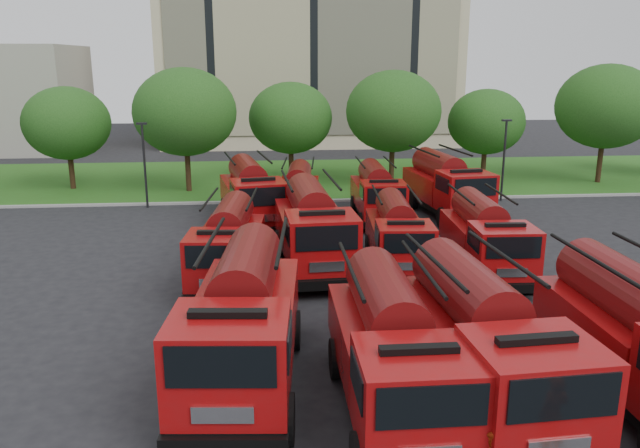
# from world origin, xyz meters

# --- Properties ---
(ground) EXTENTS (140.00, 140.00, 0.00)m
(ground) POSITION_xyz_m (0.00, 0.00, 0.00)
(ground) COLOR black
(ground) RESTS_ON ground
(lawn) EXTENTS (70.00, 16.00, 0.12)m
(lawn) POSITION_xyz_m (0.00, 26.00, 0.06)
(lawn) COLOR #2A5215
(lawn) RESTS_ON ground
(curb) EXTENTS (70.00, 0.30, 0.14)m
(curb) POSITION_xyz_m (0.00, 17.90, 0.07)
(curb) COLOR gray
(curb) RESTS_ON ground
(apartment_building) EXTENTS (30.00, 14.18, 25.00)m
(apartment_building) POSITION_xyz_m (2.00, 47.94, 12.50)
(apartment_building) COLOR beige
(apartment_building) RESTS_ON ground
(tree_1) EXTENTS (5.71, 5.71, 6.98)m
(tree_1) POSITION_xyz_m (-16.00, 23.00, 4.55)
(tree_1) COLOR #382314
(tree_1) RESTS_ON ground
(tree_2) EXTENTS (6.72, 6.72, 8.22)m
(tree_2) POSITION_xyz_m (-8.00, 21.50, 5.35)
(tree_2) COLOR #382314
(tree_2) RESTS_ON ground
(tree_3) EXTENTS (5.88, 5.88, 7.19)m
(tree_3) POSITION_xyz_m (-1.00, 24.00, 4.68)
(tree_3) COLOR #382314
(tree_3) RESTS_ON ground
(tree_4) EXTENTS (6.55, 6.55, 8.01)m
(tree_4) POSITION_xyz_m (6.00, 22.50, 5.22)
(tree_4) COLOR #382314
(tree_4) RESTS_ON ground
(tree_5) EXTENTS (5.46, 5.46, 6.68)m
(tree_5) POSITION_xyz_m (13.00, 23.50, 4.35)
(tree_5) COLOR #382314
(tree_5) RESTS_ON ground
(tree_6) EXTENTS (6.89, 6.89, 8.42)m
(tree_6) POSITION_xyz_m (21.00, 22.00, 5.49)
(tree_6) COLOR #382314
(tree_6) RESTS_ON ground
(lamp_post_0) EXTENTS (0.60, 0.25, 5.11)m
(lamp_post_0) POSITION_xyz_m (-10.00, 17.20, 2.90)
(lamp_post_0) COLOR black
(lamp_post_0) RESTS_ON ground
(lamp_post_1) EXTENTS (0.60, 0.25, 5.11)m
(lamp_post_1) POSITION_xyz_m (12.00, 17.20, 2.90)
(lamp_post_1) COLOR black
(lamp_post_1) RESTS_ON ground
(fire_truck_0) EXTENTS (3.46, 8.20, 3.64)m
(fire_truck_0) POSITION_xyz_m (-3.56, -4.47, 1.83)
(fire_truck_0) COLOR black
(fire_truck_0) RESTS_ON ground
(fire_truck_1) EXTENTS (2.76, 7.44, 3.38)m
(fire_truck_1) POSITION_xyz_m (0.19, -6.34, 1.70)
(fire_truck_1) COLOR black
(fire_truck_1) RESTS_ON ground
(fire_truck_2) EXTENTS (3.24, 7.93, 3.54)m
(fire_truck_2) POSITION_xyz_m (2.49, -6.27, 1.78)
(fire_truck_2) COLOR black
(fire_truck_2) RESTS_ON ground
(fire_truck_4) EXTENTS (2.97, 7.05, 3.13)m
(fire_truck_4) POSITION_xyz_m (-4.38, 3.63, 1.57)
(fire_truck_4) COLOR black
(fire_truck_4) RESTS_ON ground
(fire_truck_5) EXTENTS (3.20, 7.92, 3.54)m
(fire_truck_5) POSITION_xyz_m (-0.91, 5.08, 1.78)
(fire_truck_5) COLOR black
(fire_truck_5) RESTS_ON ground
(fire_truck_6) EXTENTS (2.74, 6.59, 2.93)m
(fire_truck_6) POSITION_xyz_m (2.68, 4.87, 1.47)
(fire_truck_6) COLOR black
(fire_truck_6) RESTS_ON ground
(fire_truck_7) EXTENTS (2.75, 6.90, 3.09)m
(fire_truck_7) POSITION_xyz_m (6.14, 3.82, 1.56)
(fire_truck_7) COLOR black
(fire_truck_7) RESTS_ON ground
(fire_truck_8) EXTENTS (3.81, 7.86, 3.43)m
(fire_truck_8) POSITION_xyz_m (-3.64, 12.51, 1.73)
(fire_truck_8) COLOR black
(fire_truck_8) RESTS_ON ground
(fire_truck_9) EXTENTS (2.88, 6.62, 2.93)m
(fire_truck_9) POSITION_xyz_m (-1.07, 13.79, 1.47)
(fire_truck_9) COLOR black
(fire_truck_9) RESTS_ON ground
(fire_truck_10) EXTENTS (2.59, 6.70, 3.02)m
(fire_truck_10) POSITION_xyz_m (3.26, 13.06, 1.52)
(fire_truck_10) COLOR black
(fire_truck_10) RESTS_ON ground
(fire_truck_11) EXTENTS (3.53, 7.93, 3.49)m
(fire_truck_11) POSITION_xyz_m (7.33, 13.69, 1.76)
(fire_truck_11) COLOR black
(fire_truck_11) RESTS_ON ground
(firefighter_2) EXTENTS (1.08, 1.30, 1.94)m
(firefighter_2) POSITION_xyz_m (6.71, -5.84, 0.00)
(firefighter_2) COLOR #B82E0E
(firefighter_2) RESTS_ON ground
(firefighter_4) EXTENTS (0.90, 0.71, 1.60)m
(firefighter_4) POSITION_xyz_m (-4.90, 2.43, 0.00)
(firefighter_4) COLOR black
(firefighter_4) RESTS_ON ground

